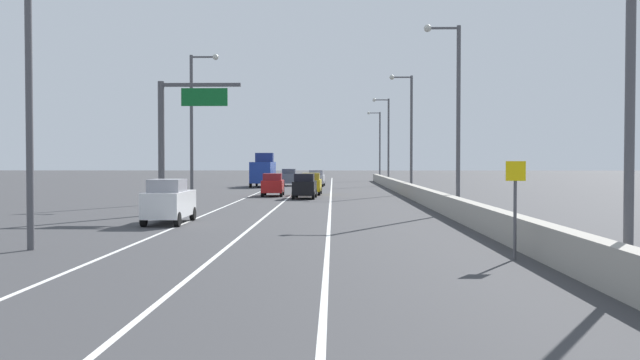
% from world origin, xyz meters
% --- Properties ---
extents(ground_plane, '(320.00, 320.00, 0.00)m').
position_xyz_m(ground_plane, '(0.00, 64.00, 0.00)').
color(ground_plane, '#38383A').
extents(lane_stripe_left, '(0.16, 130.00, 0.00)m').
position_xyz_m(lane_stripe_left, '(-5.50, 55.00, 0.00)').
color(lane_stripe_left, silver).
rests_on(lane_stripe_left, ground_plane).
extents(lane_stripe_center, '(0.16, 130.00, 0.00)m').
position_xyz_m(lane_stripe_center, '(-2.00, 55.00, 0.00)').
color(lane_stripe_center, silver).
rests_on(lane_stripe_center, ground_plane).
extents(lane_stripe_right, '(0.16, 130.00, 0.00)m').
position_xyz_m(lane_stripe_right, '(1.50, 55.00, 0.00)').
color(lane_stripe_right, silver).
rests_on(lane_stripe_right, ground_plane).
extents(jersey_barrier_right, '(0.60, 120.00, 1.10)m').
position_xyz_m(jersey_barrier_right, '(8.13, 40.00, 0.55)').
color(jersey_barrier_right, '#9E998E').
rests_on(jersey_barrier_right, ground_plane).
extents(overhead_sign_gantry, '(4.68, 0.36, 7.50)m').
position_xyz_m(overhead_sign_gantry, '(-7.26, 33.37, 4.73)').
color(overhead_sign_gantry, '#47474C').
rests_on(overhead_sign_gantry, ground_plane).
extents(speed_advisory_sign, '(0.60, 0.11, 3.00)m').
position_xyz_m(speed_advisory_sign, '(7.23, 15.83, 1.76)').
color(speed_advisory_sign, '#4C4C51').
rests_on(speed_advisory_sign, ground_plane).
extents(lamp_post_right_near, '(2.14, 0.44, 10.91)m').
position_xyz_m(lamp_post_right_near, '(8.68, 11.79, 6.21)').
color(lamp_post_right_near, '#4C4C51').
rests_on(lamp_post_right_near, ground_plane).
extents(lamp_post_right_second, '(2.14, 0.44, 10.91)m').
position_xyz_m(lamp_post_right_second, '(8.70, 34.77, 6.21)').
color(lamp_post_right_second, '#4C4C51').
rests_on(lamp_post_right_second, ground_plane).
extents(lamp_post_right_third, '(2.14, 0.44, 10.91)m').
position_xyz_m(lamp_post_right_third, '(8.62, 57.75, 6.21)').
color(lamp_post_right_third, '#4C4C51').
rests_on(lamp_post_right_third, ground_plane).
extents(lamp_post_right_fourth, '(2.14, 0.44, 10.91)m').
position_xyz_m(lamp_post_right_fourth, '(8.39, 80.74, 6.21)').
color(lamp_post_right_fourth, '#4C4C51').
rests_on(lamp_post_right_fourth, ground_plane).
extents(lamp_post_right_fifth, '(2.14, 0.44, 10.91)m').
position_xyz_m(lamp_post_right_fifth, '(8.88, 103.72, 6.21)').
color(lamp_post_right_fifth, '#4C4C51').
rests_on(lamp_post_right_fifth, ground_plane).
extents(lamp_post_left_near, '(2.14, 0.44, 10.91)m').
position_xyz_m(lamp_post_left_near, '(-8.28, 17.79, 6.21)').
color(lamp_post_left_near, '#4C4C51').
rests_on(lamp_post_left_near, ground_plane).
extents(lamp_post_left_mid, '(2.14, 0.44, 10.91)m').
position_xyz_m(lamp_post_left_mid, '(-8.53, 45.37, 6.21)').
color(lamp_post_left_mid, '#4C4C51').
rests_on(lamp_post_left_mid, ground_plane).
extents(car_silver_0, '(2.05, 4.77, 1.96)m').
position_xyz_m(car_silver_0, '(-0.31, 77.49, 0.98)').
color(car_silver_0, '#B7B7BC').
rests_on(car_silver_0, ground_plane).
extents(car_white_1, '(1.79, 4.36, 2.15)m').
position_xyz_m(car_white_1, '(-6.21, 27.71, 1.06)').
color(car_white_1, white).
rests_on(car_white_1, ground_plane).
extents(car_yellow_2, '(1.88, 4.16, 1.97)m').
position_xyz_m(car_yellow_2, '(-0.28, 56.48, 0.98)').
color(car_yellow_2, gold).
rests_on(car_yellow_2, ground_plane).
extents(car_gray_3, '(1.90, 4.30, 2.09)m').
position_xyz_m(car_gray_3, '(-3.71, 79.19, 1.04)').
color(car_gray_3, slate).
rests_on(car_gray_3, ground_plane).
extents(car_red_4, '(1.92, 4.24, 1.97)m').
position_xyz_m(car_red_4, '(-3.52, 54.02, 0.98)').
color(car_red_4, red).
rests_on(car_red_4, ground_plane).
extents(car_black_5, '(1.90, 4.21, 2.02)m').
position_xyz_m(car_black_5, '(-0.60, 50.06, 1.00)').
color(car_black_5, black).
rests_on(car_black_5, ground_plane).
extents(box_truck, '(2.48, 7.60, 4.03)m').
position_xyz_m(box_truck, '(-6.61, 76.07, 1.83)').
color(box_truck, navy).
rests_on(box_truck, ground_plane).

